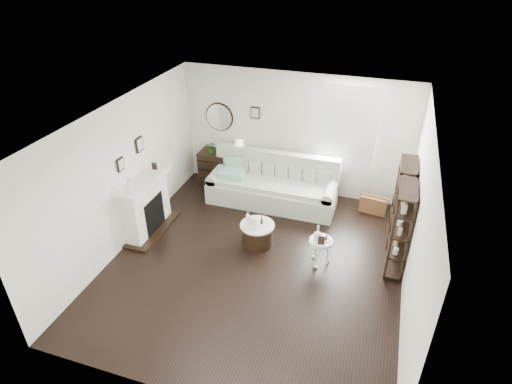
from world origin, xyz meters
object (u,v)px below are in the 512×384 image
(sofa, at_px, (273,187))
(drum_table, at_px, (257,234))
(dresser, at_px, (226,169))
(pedestal_table, at_px, (321,242))

(sofa, distance_m, drum_table, 1.57)
(dresser, xyz_separation_m, pedestal_table, (2.61, -2.13, 0.06))
(sofa, xyz_separation_m, pedestal_table, (1.37, -1.75, 0.11))
(sofa, height_order, dresser, sofa)
(drum_table, xyz_separation_m, pedestal_table, (1.22, -0.18, 0.24))
(dresser, distance_m, drum_table, 2.40)
(sofa, xyz_separation_m, dresser, (-1.25, 0.39, 0.05))
(dresser, relative_size, drum_table, 1.87)
(sofa, bearing_deg, dresser, 162.82)
(sofa, distance_m, pedestal_table, 2.22)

